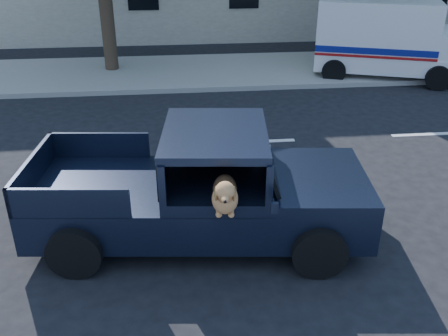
# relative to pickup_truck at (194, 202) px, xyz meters

# --- Properties ---
(ground) EXTENTS (120.00, 120.00, 0.00)m
(ground) POSITION_rel_pickup_truck_xyz_m (1.75, 0.28, -0.63)
(ground) COLOR black
(ground) RESTS_ON ground
(far_sidewalk) EXTENTS (60.00, 4.00, 0.15)m
(far_sidewalk) POSITION_rel_pickup_truck_xyz_m (1.75, 9.48, -0.56)
(far_sidewalk) COLOR gray
(far_sidewalk) RESTS_ON ground
(lane_stripes) EXTENTS (21.60, 0.14, 0.01)m
(lane_stripes) POSITION_rel_pickup_truck_xyz_m (3.75, 3.68, -0.63)
(lane_stripes) COLOR silver
(lane_stripes) RESTS_ON ground
(pickup_truck) EXTENTS (5.43, 2.95, 1.88)m
(pickup_truck) POSITION_rel_pickup_truck_xyz_m (0.00, 0.00, 0.00)
(pickup_truck) COLOR black
(pickup_truck) RESTS_ON ground
(mail_truck) EXTENTS (4.90, 3.46, 2.45)m
(mail_truck) POSITION_rel_pickup_truck_xyz_m (6.54, 8.48, 0.44)
(mail_truck) COLOR silver
(mail_truck) RESTS_ON ground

